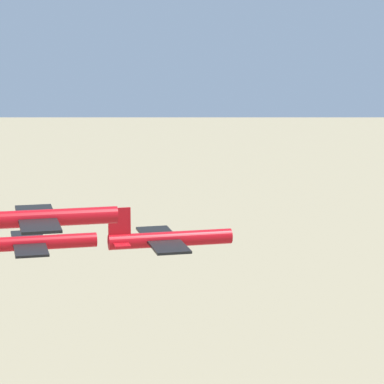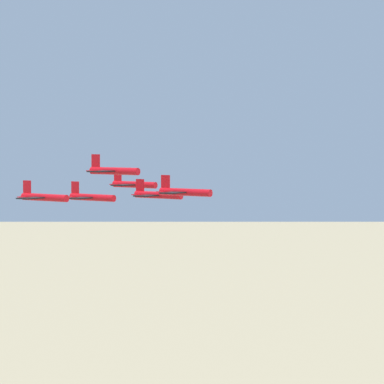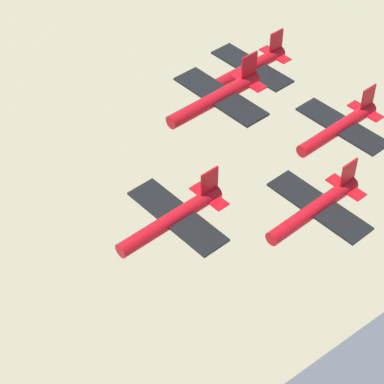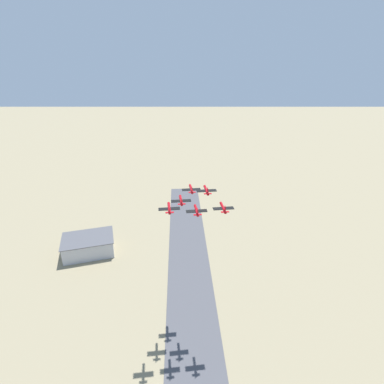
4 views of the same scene
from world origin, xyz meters
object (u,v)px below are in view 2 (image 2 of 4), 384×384
jet_3 (133,184)px  jet_4 (91,197)px  jet_0 (183,192)px  jet_1 (157,195)px  jet_5 (43,197)px  jet_2 (113,171)px

jet_3 → jet_4: 12.98m
jet_0 → jet_1: 12.71m
jet_4 → jet_5: 12.85m
jet_5 → jet_3: bearing=-180.0°
jet_0 → jet_3: jet_3 is taller
jet_4 → jet_2: bearing=59.5°
jet_3 → jet_5: jet_3 is taller
jet_3 → jet_4: jet_3 is taller
jet_1 → jet_2: size_ratio=1.00×
jet_0 → jet_2: bearing=-59.5°
jet_0 → jet_5: jet_0 is taller
jet_0 → jet_2: jet_2 is taller
jet_1 → jet_4: 12.67m
jet_2 → jet_4: (-8.13, -9.70, -5.42)m
jet_3 → jet_4: size_ratio=1.00×
jet_0 → jet_2: (4.53, -11.82, 3.71)m
jet_3 → jet_5: 25.70m
jet_1 → jet_4: (4.53, -11.82, -0.51)m
jet_2 → jet_3: jet_2 is taller
jet_4 → jet_5: (12.66, -2.12, 0.65)m
jet_1 → jet_5: jet_5 is taller
jet_1 → jet_5: size_ratio=1.00×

